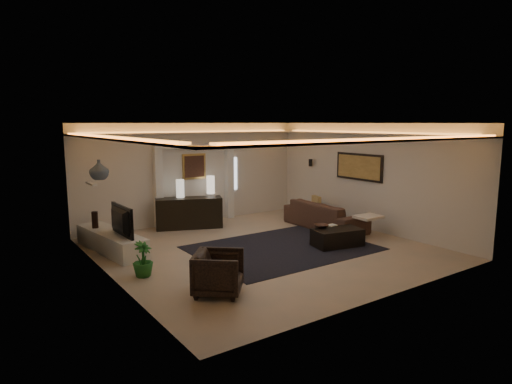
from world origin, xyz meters
TOP-DOWN VIEW (x-y plane):
  - floor at (0.00, 0.00)m, footprint 7.00×7.00m
  - ceiling at (0.00, 0.00)m, footprint 7.00×7.00m
  - wall_back at (0.00, 3.50)m, footprint 7.00×0.00m
  - wall_front at (0.00, -3.50)m, footprint 7.00×0.00m
  - wall_left at (-3.50, 0.00)m, footprint 0.00×7.00m
  - wall_right at (3.50, 0.00)m, footprint 0.00×7.00m
  - cove_soffit at (0.00, 0.00)m, footprint 7.00×7.00m
  - daylight_slit at (1.35, 3.48)m, footprint 0.25×0.03m
  - area_rug at (0.40, -0.20)m, footprint 4.00×3.00m
  - pilaster_left at (-1.15, 3.40)m, footprint 0.22×0.20m
  - pilaster_right at (1.15, 3.40)m, footprint 0.22×0.20m
  - alcove_header at (0.00, 3.40)m, footprint 2.52×0.20m
  - painting_frame at (0.00, 3.47)m, footprint 0.74×0.04m
  - painting_canvas at (0.00, 3.44)m, footprint 0.62×0.02m
  - art_panel_frame at (3.47, 0.30)m, footprint 0.04×1.64m
  - art_panel_gold at (3.44, 0.30)m, footprint 0.02×1.50m
  - wall_sconce at (3.38, 2.20)m, footprint 0.12×0.12m
  - wall_niche at (-3.44, 1.40)m, footprint 0.10×0.55m
  - console at (-0.48, 2.89)m, footprint 1.89×1.19m
  - lamp_left at (-0.64, 3.09)m, footprint 0.26×0.26m
  - lamp_right at (0.37, 3.17)m, footprint 0.27×0.27m
  - media_ledge at (-2.96, 1.87)m, footprint 0.95×2.55m
  - tv at (-2.96, 1.37)m, footprint 1.17×0.19m
  - figurine at (-3.15, 2.42)m, footprint 0.18×0.18m
  - ginger_jar at (-3.15, 1.83)m, footprint 0.56×0.56m
  - plant at (-2.97, -0.18)m, footprint 0.53×0.53m
  - sofa at (2.62, 0.72)m, footprint 2.51×1.01m
  - throw_blanket at (2.75, -0.72)m, footprint 0.65×0.53m
  - throw_pillow at (3.08, 1.58)m, footprint 0.20×0.40m
  - coffee_table at (1.58, -0.80)m, footprint 1.25×0.85m
  - bowl at (1.35, -0.49)m, footprint 0.42×0.42m
  - magazine at (1.69, -0.49)m, footprint 0.25×0.18m
  - armchair at (-2.22, -1.76)m, footprint 1.14×1.13m

SIDE VIEW (x-z plane):
  - floor at x=0.00m, z-range 0.00..0.00m
  - area_rug at x=0.40m, z-range 0.00..0.01m
  - coffee_table at x=1.58m, z-range -0.01..0.42m
  - media_ledge at x=-2.96m, z-range -0.01..0.46m
  - plant at x=-2.97m, z-range 0.00..0.68m
  - sofa at x=2.62m, z-range 0.00..0.73m
  - armchair at x=-2.22m, z-range 0.00..0.74m
  - console at x=-0.48m, z-range -0.05..0.85m
  - magazine at x=1.69m, z-range 0.41..0.44m
  - bowl at x=1.35m, z-range 0.41..0.49m
  - throw_blanket at x=2.75m, z-range 0.52..0.58m
  - throw_pillow at x=3.08m, z-range 0.36..0.74m
  - figurine at x=-3.15m, z-range 0.44..0.84m
  - tv at x=-2.96m, z-range 0.45..1.12m
  - lamp_left at x=-0.64m, z-range 0.84..1.34m
  - lamp_right at x=0.37m, z-range 0.83..1.35m
  - pilaster_left at x=-1.15m, z-range 0.00..2.20m
  - pilaster_right at x=1.15m, z-range 0.00..2.20m
  - daylight_slit at x=1.35m, z-range 0.85..1.85m
  - wall_back at x=0.00m, z-range -2.05..4.95m
  - wall_front at x=0.00m, z-range -2.05..4.95m
  - wall_left at x=-3.50m, z-range -2.05..4.95m
  - wall_right at x=3.50m, z-range -2.05..4.95m
  - painting_frame at x=0.00m, z-range 1.28..2.02m
  - painting_canvas at x=0.00m, z-range 1.34..1.96m
  - wall_niche at x=-3.44m, z-range 1.63..1.67m
  - wall_sconce at x=3.38m, z-range 1.57..1.79m
  - art_panel_gold at x=3.44m, z-range 1.39..2.01m
  - art_panel_frame at x=3.47m, z-range 1.33..2.07m
  - ginger_jar at x=-3.15m, z-range 1.67..2.11m
  - alcove_header at x=0.00m, z-range 2.19..2.31m
  - cove_soffit at x=0.00m, z-range 2.60..2.64m
  - ceiling at x=0.00m, z-range 2.90..2.90m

